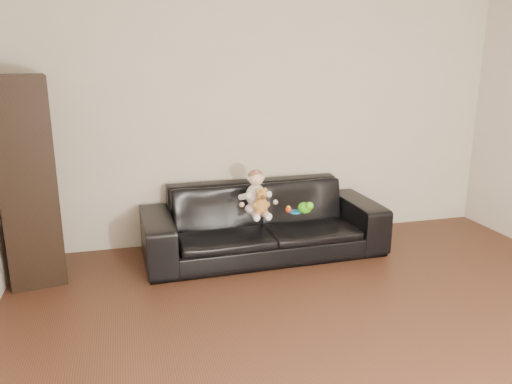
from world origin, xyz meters
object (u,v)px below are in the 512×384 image
object	(u,v)px
toy_green	(305,208)
toy_rattle	(289,210)
teddy_bear	(261,202)
sofa	(263,221)
cabinet	(28,180)
toy_blue_disc	(295,212)
baby	(256,195)

from	to	relation	value
toy_green	toy_rattle	xyz separation A→B (m)	(-0.14, 0.05, -0.02)
teddy_bear	toy_green	bearing A→B (deg)	12.29
teddy_bear	toy_green	size ratio (longest dim) A/B	1.58
sofa	teddy_bear	bearing A→B (deg)	-111.77
teddy_bear	cabinet	bearing A→B (deg)	176.94
sofa	toy_green	bearing A→B (deg)	-30.12
sofa	cabinet	bearing A→B (deg)	178.53
toy_green	toy_blue_disc	size ratio (longest dim) A/B	1.37
teddy_bear	toy_rattle	world-z (taller)	teddy_bear
cabinet	teddy_bear	distance (m)	2.01
toy_rattle	toy_blue_disc	size ratio (longest dim) A/B	0.55
cabinet	toy_rattle	bearing A→B (deg)	-13.18
sofa	toy_green	xyz separation A→B (m)	(0.35, -0.19, 0.16)
sofa	toy_green	distance (m)	0.43
toy_rattle	toy_green	bearing A→B (deg)	-20.48
cabinet	baby	distance (m)	1.98
sofa	toy_rattle	bearing A→B (deg)	-35.11
toy_rattle	toy_blue_disc	world-z (taller)	toy_rattle
baby	teddy_bear	size ratio (longest dim) A/B	1.75
cabinet	baby	size ratio (longest dim) A/B	4.05
teddy_bear	toy_green	xyz separation A→B (m)	(0.45, 0.06, -0.11)
teddy_bear	toy_blue_disc	distance (m)	0.42
cabinet	toy_blue_disc	xyz separation A→B (m)	(2.34, -0.15, -0.42)
cabinet	toy_blue_disc	world-z (taller)	cabinet
toy_green	teddy_bear	bearing A→B (deg)	-172.05
teddy_bear	toy_blue_disc	size ratio (longest dim) A/B	2.17
baby	toy_rattle	distance (m)	0.35
teddy_bear	toy_blue_disc	bearing A→B (deg)	20.37
cabinet	toy_rattle	distance (m)	2.32
teddy_bear	toy_rattle	distance (m)	0.35
cabinet	teddy_bear	world-z (taller)	cabinet
cabinet	toy_green	size ratio (longest dim) A/B	11.24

